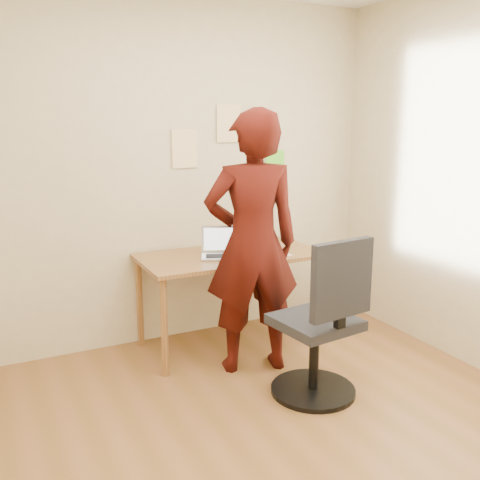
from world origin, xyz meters
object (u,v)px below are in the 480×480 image
desk (230,265)px  phone (277,254)px  laptop (221,250)px  office_chair (322,331)px  person (252,244)px

desk → phone: size_ratio=10.83×
phone → laptop: bearing=170.8°
laptop → office_chair: (0.24, -1.00, -0.33)m
desk → person: 0.52m
laptop → phone: (0.40, -0.16, -0.04)m
laptop → person: person is taller
desk → laptop: bearing=-163.1°
laptop → phone: size_ratio=2.95×
phone → person: person is taller
desk → office_chair: bearing=-81.7°
desk → office_chair: size_ratio=1.31×
desk → office_chair: office_chair is taller
phone → person: bearing=-131.4°
laptop → person: (0.05, -0.42, 0.13)m
phone → office_chair: 0.90m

